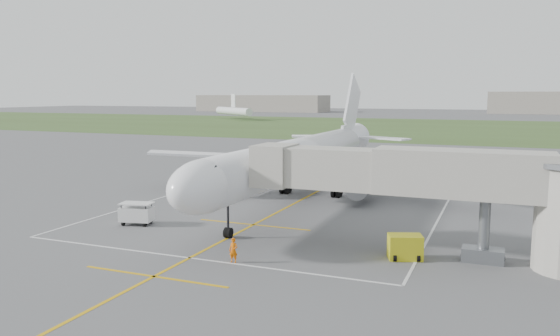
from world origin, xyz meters
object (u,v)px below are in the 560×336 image
at_px(airliner, 299,158).
at_px(baggage_cart, 137,213).
at_px(jet_bridge, 449,187).
at_px(ramp_worker_wing, 237,190).
at_px(gpu_unit, 405,247).
at_px(ramp_worker_nose, 233,250).

distance_m(airliner, baggage_cart, 17.29).
distance_m(jet_bridge, ramp_worker_wing, 26.64).
relative_size(gpu_unit, ramp_worker_wing, 1.58).
height_order(gpu_unit, baggage_cart, baggage_cart).
distance_m(gpu_unit, baggage_cart, 22.28).
xyz_separation_m(airliner, jet_bridge, (15.72, -14.25, 0.35)).
relative_size(gpu_unit, ramp_worker_nose, 1.55).
relative_size(jet_bridge, ramp_worker_wing, 14.72).
bearing_deg(baggage_cart, ramp_worker_wing, 67.89).
xyz_separation_m(gpu_unit, ramp_worker_wing, (-19.94, 15.15, -0.00)).
distance_m(gpu_unit, ramp_worker_nose, 11.24).
distance_m(jet_bridge, baggage_cart, 25.02).
xyz_separation_m(jet_bridge, ramp_worker_nose, (-12.57, -6.28, -3.93)).
bearing_deg(ramp_worker_nose, baggage_cart, 154.37).
bearing_deg(airliner, ramp_worker_wing, -176.40).
bearing_deg(gpu_unit, ramp_worker_wing, 122.99).
distance_m(ramp_worker_nose, ramp_worker_wing, 22.40).
xyz_separation_m(baggage_cart, ramp_worker_wing, (2.30, 13.92, -0.14)).
bearing_deg(gpu_unit, ramp_worker_nose, -173.58).
distance_m(baggage_cart, ramp_worker_wing, 14.11).
bearing_deg(airliner, jet_bridge, -42.19).
distance_m(airliner, gpu_unit, 20.75).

